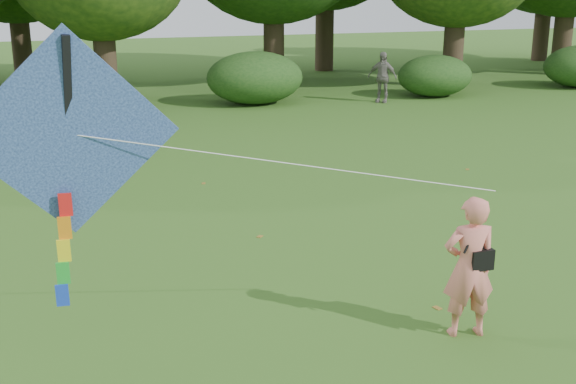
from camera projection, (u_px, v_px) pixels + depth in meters
name	position (u px, v px, depth m)	size (l,w,h in m)	color
ground	(421.00, 345.00, 8.86)	(100.00, 100.00, 0.00)	#265114
man_kite_flyer	(469.00, 267.00, 8.88)	(0.66, 0.44, 1.82)	#E67B6C
bystander_right	(382.00, 77.00, 26.16)	(1.07, 0.45, 1.83)	gray
crossbody_bag	(479.00, 258.00, 8.85)	(0.43, 0.20, 0.72)	black
flying_kite	(70.00, 139.00, 7.53)	(5.97, 0.96, 3.08)	#245C9E
shrub_band	(152.00, 86.00, 24.41)	(39.15, 3.22, 1.88)	#264919
fallen_leaves	(283.00, 218.00, 13.58)	(11.21, 13.13, 0.01)	olive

